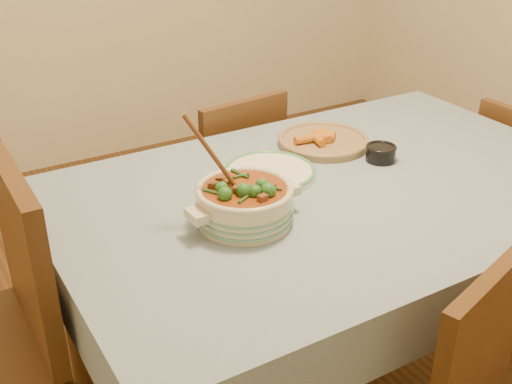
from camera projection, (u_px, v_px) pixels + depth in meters
floor at (324, 376)px, 2.27m from camera, size 4.50×4.50×0.00m
dining_table at (334, 213)px, 1.96m from camera, size 1.68×1.08×0.76m
stew_casserole at (244, 201)px, 1.70m from camera, size 0.33×0.26×0.31m
white_plate at (270, 172)px, 1.98m from camera, size 0.35×0.35×0.02m
condiment_bowl at (381, 152)px, 2.07m from camera, size 0.12×0.12×0.05m
fried_plate at (323, 140)px, 2.18m from camera, size 0.34×0.34×0.05m
chair_far at (231, 177)px, 2.62m from camera, size 0.42×0.42×0.83m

